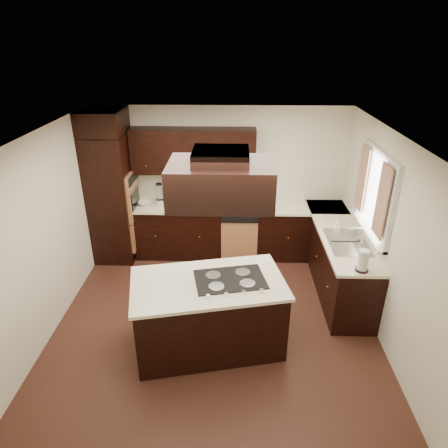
{
  "coord_description": "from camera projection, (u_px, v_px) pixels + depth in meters",
  "views": [
    {
      "loc": [
        0.24,
        -4.34,
        3.52
      ],
      "look_at": [
        0.1,
        0.6,
        1.15
      ],
      "focal_mm": 32.0,
      "sensor_mm": 36.0,
      "label": 1
    }
  ],
  "objects": [
    {
      "name": "curtain_right",
      "position": [
        362.0,
        178.0,
        5.53
      ],
      "size": [
        0.02,
        0.34,
        0.9
      ],
      "primitive_type": "cube",
      "color": "beige",
      "rests_on": "wall_right"
    },
    {
      "name": "wall_front",
      "position": [
        201.0,
        367.0,
        3.0
      ],
      "size": [
        4.2,
        0.02,
        2.5
      ],
      "primitive_type": "cube",
      "color": "silver",
      "rests_on": "ground"
    },
    {
      "name": "dishwasher_front",
      "position": [
        239.0,
        241.0,
        6.62
      ],
      "size": [
        0.6,
        0.05,
        0.72
      ],
      "primitive_type": "cube",
      "color": "#C1814E",
      "rests_on": "floor"
    },
    {
      "name": "window_frame",
      "position": [
        375.0,
        193.0,
        5.18
      ],
      "size": [
        0.06,
        1.32,
        1.12
      ],
      "primitive_type": "cube",
      "color": "silver",
      "rests_on": "wall_right"
    },
    {
      "name": "countertop_back",
      "position": [
        222.0,
        207.0,
        6.66
      ],
      "size": [
        2.93,
        0.63,
        0.04
      ],
      "primitive_type": "cube",
      "color": "#F4EFCC",
      "rests_on": "base_cabinets_back"
    },
    {
      "name": "paper_towel",
      "position": [
        363.0,
        261.0,
        4.78
      ],
      "size": [
        0.16,
        0.16,
        0.28
      ],
      "primitive_type": "cylinder",
      "rotation": [
        0.0,
        0.0,
        -0.3
      ],
      "color": "silver",
      "rests_on": "countertop_right"
    },
    {
      "name": "mixing_bowl",
      "position": [
        146.0,
        203.0,
        6.68
      ],
      "size": [
        0.26,
        0.26,
        0.06
      ],
      "primitive_type": "imported",
      "rotation": [
        0.0,
        0.0,
        0.11
      ],
      "color": "silver",
      "rests_on": "countertop_back"
    },
    {
      "name": "wall_right",
      "position": [
        388.0,
        240.0,
        4.85
      ],
      "size": [
        0.02,
        4.2,
        2.5
      ],
      "primitive_type": "cube",
      "color": "silver",
      "rests_on": "ground"
    },
    {
      "name": "ceiling",
      "position": [
        213.0,
        136.0,
        4.36
      ],
      "size": [
        4.2,
        4.2,
        0.02
      ],
      "primitive_type": "cube",
      "color": "silver",
      "rests_on": "ground"
    },
    {
      "name": "wall_left",
      "position": [
        45.0,
        235.0,
        4.96
      ],
      "size": [
        0.02,
        4.2,
        2.5
      ],
      "primitive_type": "cube",
      "color": "silver",
      "rests_on": "ground"
    },
    {
      "name": "range_hood",
      "position": [
        221.0,
        183.0,
        4.01
      ],
      "size": [
        1.05,
        0.72,
        0.42
      ],
      "primitive_type": "cube",
      "color": "black",
      "rests_on": "ceiling"
    },
    {
      "name": "upper_cabinets",
      "position": [
        193.0,
        151.0,
        6.41
      ],
      "size": [
        2.0,
        0.34,
        0.72
      ],
      "primitive_type": "cube",
      "color": "black",
      "rests_on": "wall_back"
    },
    {
      "name": "island_top",
      "position": [
        208.0,
        283.0,
        4.63
      ],
      "size": [
        1.94,
        1.34,
        0.04
      ],
      "primitive_type": "cube",
      "rotation": [
        0.0,
        0.0,
        0.21
      ],
      "color": "#F4EFCC",
      "rests_on": "island"
    },
    {
      "name": "base_cabinets_right",
      "position": [
        337.0,
        259.0,
        6.02
      ],
      "size": [
        0.6,
        2.4,
        0.88
      ],
      "primitive_type": "cube",
      "color": "black",
      "rests_on": "floor"
    },
    {
      "name": "countertop_right",
      "position": [
        340.0,
        232.0,
        5.82
      ],
      "size": [
        0.63,
        2.4,
        0.04
      ],
      "primitive_type": "cube",
      "color": "#F4EFCC",
      "rests_on": "base_cabinets_right"
    },
    {
      "name": "spice_rack",
      "position": [
        186.0,
        197.0,
        6.58
      ],
      "size": [
        0.39,
        0.18,
        0.31
      ],
      "primitive_type": "cube",
      "rotation": [
        0.0,
        0.0,
        -0.23
      ],
      "color": "black",
      "rests_on": "countertop_back"
    },
    {
      "name": "floor",
      "position": [
        215.0,
        319.0,
        5.45
      ],
      "size": [
        4.2,
        4.2,
        0.02
      ],
      "primitive_type": "cube",
      "color": "brown",
      "rests_on": "ground"
    },
    {
      "name": "cooktop",
      "position": [
        230.0,
        279.0,
        4.66
      ],
      "size": [
        0.9,
        0.69,
        0.01
      ],
      "primitive_type": "cube",
      "rotation": [
        0.0,
        0.0,
        0.21
      ],
      "color": "black",
      "rests_on": "island_top"
    },
    {
      "name": "base_cabinets_back",
      "position": [
        222.0,
        231.0,
        6.88
      ],
      "size": [
        2.93,
        0.6,
        0.88
      ],
      "primitive_type": "cube",
      "color": "black",
      "rests_on": "floor"
    },
    {
      "name": "window_pane",
      "position": [
        378.0,
        193.0,
        5.18
      ],
      "size": [
        0.0,
        1.2,
        1.0
      ],
      "primitive_type": "cube",
      "color": "white",
      "rests_on": "wall_right"
    },
    {
      "name": "blender_base",
      "position": [
        160.0,
        202.0,
        6.66
      ],
      "size": [
        0.15,
        0.15,
        0.1
      ],
      "primitive_type": "cylinder",
      "color": "silver",
      "rests_on": "countertop_back"
    },
    {
      "name": "wall_back",
      "position": [
        221.0,
        180.0,
        6.81
      ],
      "size": [
        4.2,
        0.02,
        2.5
      ],
      "primitive_type": "cube",
      "color": "silver",
      "rests_on": "ground"
    },
    {
      "name": "oven_column",
      "position": [
        112.0,
        199.0,
        6.57
      ],
      "size": [
        0.65,
        0.75,
        2.12
      ],
      "primitive_type": "cube",
      "color": "black",
      "rests_on": "floor"
    },
    {
      "name": "blender_pitcher",
      "position": [
        159.0,
        192.0,
        6.58
      ],
      "size": [
        0.13,
        0.13,
        0.26
      ],
      "primitive_type": "cone",
      "color": "silver",
      "rests_on": "blender_base"
    },
    {
      "name": "curtain_left",
      "position": [
        382.0,
        202.0,
        4.78
      ],
      "size": [
        0.02,
        0.34,
        0.9
      ],
      "primitive_type": "cube",
      "color": "beige",
      "rests_on": "wall_right"
    },
    {
      "name": "island",
      "position": [
        209.0,
        315.0,
        4.83
      ],
      "size": [
        1.87,
        1.26,
        0.88
      ],
      "primitive_type": "cube",
      "rotation": [
        0.0,
        0.0,
        0.21
      ],
      "color": "black",
      "rests_on": "floor"
    },
    {
      "name": "hood_duct",
      "position": [
        221.0,
        156.0,
        3.89
      ],
      "size": [
        0.55,
        0.5,
        0.13
      ],
      "primitive_type": "cube",
      "color": "black",
      "rests_on": "ceiling"
    },
    {
      "name": "soap_bottle",
      "position": [
        337.0,
        221.0,
        5.92
      ],
      "size": [
        0.09,
        0.09,
        0.16
      ],
      "primitive_type": "imported",
      "rotation": [
        0.0,
        0.0,
        0.28
      ],
      "color": "silver",
      "rests_on": "countertop_right"
    },
    {
      "name": "wall_oven_face",
      "position": [
        133.0,
        195.0,
        6.53
      ],
      "size": [
        0.05,
        0.62,
        0.78
      ],
      "primitive_type": "cube",
      "color": "#C1814E",
      "rests_on": "oven_column"
    },
    {
      "name": "sink_rim",
      "position": [
        347.0,
        242.0,
        5.5
      ],
      "size": [
        0.52,
        0.84,
        0.01
      ],
      "primitive_type": "cube",
      "color": "silver",
      "rests_on": "countertop_right"
    }
  ]
}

